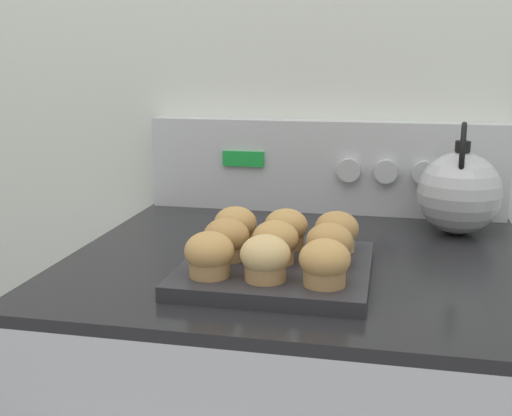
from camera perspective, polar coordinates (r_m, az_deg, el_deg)
The scene contains 13 objects.
wall_back at distance 1.42m, azimuth 6.48°, elevation 12.63°, with size 8.00×0.05×2.40m.
control_panel at distance 1.38m, azimuth 6.15°, elevation 3.69°, with size 0.75×0.07×0.20m.
muffin_pan at distance 0.98m, azimuth 1.82°, elevation -5.46°, with size 0.28×0.28×0.02m.
muffin_r0_c0 at distance 0.91m, azimuth -4.18°, elevation -4.17°, with size 0.07×0.07×0.06m.
muffin_r0_c1 at distance 0.89m, azimuth 0.83°, elevation -4.50°, with size 0.07×0.07×0.06m.
muffin_r0_c2 at distance 0.88m, azimuth 6.13°, elevation -4.88°, with size 0.07×0.07×0.06m.
muffin_r1_c0 at distance 0.99m, azimuth -2.65°, elevation -2.82°, with size 0.07×0.07×0.06m.
muffin_r1_c1 at distance 0.97m, azimuth 1.73°, elevation -3.06°, with size 0.07×0.07×0.06m.
muffin_r1_c2 at distance 0.96m, azimuth 6.54°, elevation -3.31°, with size 0.07×0.07×0.06m.
muffin_r2_c0 at distance 1.06m, azimuth -1.84°, elevation -1.65°, with size 0.07×0.07×0.06m.
muffin_r2_c1 at distance 1.05m, azimuth 2.68°, elevation -1.87°, with size 0.07×0.07×0.06m.
muffin_r2_c2 at distance 1.04m, azimuth 7.18°, elevation -2.12°, with size 0.07×0.07×0.06m.
tea_kettle at distance 1.26m, azimuth 17.64°, elevation 1.44°, with size 0.16×0.19×0.21m.
Camera 1 is at (0.14, -0.67, 1.21)m, focal length 45.00 mm.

